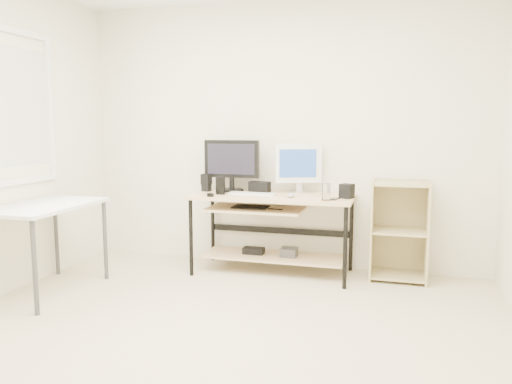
{
  "coord_description": "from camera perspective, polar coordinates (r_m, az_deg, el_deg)",
  "views": [
    {
      "loc": [
        1.11,
        -2.83,
        1.4
      ],
      "look_at": [
        -0.06,
        1.3,
        0.82
      ],
      "focal_mm": 35.0,
      "sensor_mm": 36.0,
      "label": 1
    }
  ],
  "objects": [
    {
      "name": "room",
      "position": [
        3.13,
        -7.69,
        6.09
      ],
      "size": [
        4.01,
        4.01,
        2.62
      ],
      "color": "beige",
      "rests_on": "ground"
    },
    {
      "name": "desk",
      "position": [
        4.71,
        1.61,
        -2.88
      ],
      "size": [
        1.5,
        0.65,
        0.75
      ],
      "color": "#D8B988",
      "rests_on": "ground"
    },
    {
      "name": "side_table",
      "position": [
        4.48,
        -23.0,
        -2.32
      ],
      "size": [
        0.6,
        1.0,
        0.75
      ],
      "color": "white",
      "rests_on": "ground"
    },
    {
      "name": "shelf_unit",
      "position": [
        4.74,
        16.04,
        -4.16
      ],
      "size": [
        0.5,
        0.4,
        0.9
      ],
      "color": "tan",
      "rests_on": "ground"
    },
    {
      "name": "black_monitor",
      "position": [
        4.9,
        -2.8,
        3.43
      ],
      "size": [
        0.55,
        0.23,
        0.5
      ],
      "rotation": [
        0.0,
        0.0,
        -0.0
      ],
      "color": "black",
      "rests_on": "desk"
    },
    {
      "name": "white_imac",
      "position": [
        4.77,
        4.86,
        3.14
      ],
      "size": [
        0.43,
        0.21,
        0.48
      ],
      "rotation": [
        0.0,
        0.0,
        0.38
      ],
      "color": "silver",
      "rests_on": "desk"
    },
    {
      "name": "keyboard",
      "position": [
        4.69,
        -0.44,
        -0.19
      ],
      "size": [
        0.46,
        0.16,
        0.02
      ],
      "primitive_type": "cube",
      "rotation": [
        0.0,
        0.0,
        -0.08
      ],
      "color": "white",
      "rests_on": "desk"
    },
    {
      "name": "mouse",
      "position": [
        4.53,
        3.96,
        -0.36
      ],
      "size": [
        0.1,
        0.12,
        0.04
      ],
      "primitive_type": "ellipsoid",
      "rotation": [
        0.0,
        0.0,
        0.33
      ],
      "color": "#B4B4B9",
      "rests_on": "desk"
    },
    {
      "name": "center_speaker",
      "position": [
        4.87,
        0.41,
        0.61
      ],
      "size": [
        0.22,
        0.12,
        0.1
      ],
      "primitive_type": "cube",
      "rotation": [
        0.0,
        0.0,
        -0.16
      ],
      "color": "black",
      "rests_on": "desk"
    },
    {
      "name": "speaker_left",
      "position": [
        4.95,
        -5.69,
        1.13
      ],
      "size": [
        0.09,
        0.09,
        0.17
      ],
      "rotation": [
        0.0,
        0.0,
        -0.11
      ],
      "color": "black",
      "rests_on": "desk"
    },
    {
      "name": "speaker_right",
      "position": [
        4.52,
        10.34,
        0.1
      ],
      "size": [
        0.14,
        0.14,
        0.13
      ],
      "primitive_type": "cube",
      "rotation": [
        0.0,
        0.0,
        -0.38
      ],
      "color": "black",
      "rests_on": "desk"
    },
    {
      "name": "audio_controller",
      "position": [
        4.7,
        -4.08,
        0.72
      ],
      "size": [
        0.09,
        0.06,
        0.17
      ],
      "primitive_type": "cube",
      "rotation": [
        0.0,
        0.0,
        0.16
      ],
      "color": "black",
      "rests_on": "desk"
    },
    {
      "name": "volume_puck",
      "position": [
        4.58,
        -5.23,
        -0.35
      ],
      "size": [
        0.07,
        0.07,
        0.03
      ],
      "primitive_type": "cylinder",
      "rotation": [
        0.0,
        0.0,
        0.06
      ],
      "color": "black",
      "rests_on": "desk"
    },
    {
      "name": "smartphone",
      "position": [
        4.44,
        8.86,
        -0.77
      ],
      "size": [
        0.1,
        0.14,
        0.01
      ],
      "primitive_type": "cube",
      "rotation": [
        0.0,
        0.0,
        -0.23
      ],
      "color": "black",
      "rests_on": "desk"
    },
    {
      "name": "coaster",
      "position": [
        4.36,
        8.01,
        -0.94
      ],
      "size": [
        0.12,
        0.12,
        0.01
      ],
      "primitive_type": "cylinder",
      "rotation": [
        0.0,
        0.0,
        0.41
      ],
      "color": "#996B45",
      "rests_on": "desk"
    },
    {
      "name": "drinking_glass",
      "position": [
        4.35,
        8.03,
        0.04
      ],
      "size": [
        0.1,
        0.1,
        0.14
      ],
      "primitive_type": "cylinder",
      "rotation": [
        0.0,
        0.0,
        0.41
      ],
      "color": "white",
      "rests_on": "coaster"
    }
  ]
}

